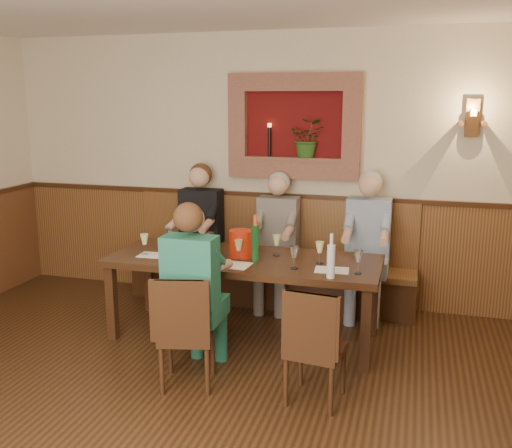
{
  "coord_description": "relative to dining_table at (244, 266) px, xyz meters",
  "views": [
    {
      "loc": [
        1.43,
        -2.8,
        2.13
      ],
      "look_at": [
        0.1,
        1.9,
        1.05
      ],
      "focal_mm": 40.0,
      "sensor_mm": 36.0,
      "label": 1
    }
  ],
  "objects": [
    {
      "name": "wine_glass_7",
      "position": [
        0.5,
        -0.21,
        0.17
      ],
      "size": [
        0.08,
        0.08,
        0.19
      ],
      "primitive_type": null,
      "color": "white",
      "rests_on": "dining_table"
    },
    {
      "name": "wine_bottle_green_a",
      "position": [
        0.13,
        -0.07,
        0.24
      ],
      "size": [
        0.08,
        0.08,
        0.41
      ],
      "rotation": [
        0.0,
        0.0,
        0.03
      ],
      "color": "#19471E",
      "rests_on": "dining_table"
    },
    {
      "name": "person_bench_right",
      "position": [
        1.0,
        0.84,
        -0.08
      ],
      "size": [
        0.43,
        0.52,
        1.44
      ],
      "color": "navy",
      "rests_on": "ground"
    },
    {
      "name": "wainscoting",
      "position": [
        0.0,
        -1.85,
        -0.09
      ],
      "size": [
        6.02,
        6.02,
        1.15
      ],
      "color": "#572D19",
      "rests_on": "ground"
    },
    {
      "name": "wine_glass_6",
      "position": [
        -0.01,
        -0.12,
        0.17
      ],
      "size": [
        0.08,
        0.08,
        0.19
      ],
      "primitive_type": null,
      "color": "#DDD684",
      "rests_on": "dining_table"
    },
    {
      "name": "person_bench_left",
      "position": [
        -0.76,
        0.84,
        -0.07
      ],
      "size": [
        0.44,
        0.54,
        1.46
      ],
      "color": "black",
      "rests_on": "ground"
    },
    {
      "name": "wine_glass_0",
      "position": [
        0.27,
        0.14,
        0.17
      ],
      "size": [
        0.08,
        0.08,
        0.19
      ],
      "primitive_type": null,
      "color": "#DDD684",
      "rests_on": "dining_table"
    },
    {
      "name": "wine_glass_5",
      "position": [
        -0.77,
        0.13,
        0.17
      ],
      "size": [
        0.08,
        0.08,
        0.19
      ],
      "primitive_type": null,
      "color": "white",
      "rests_on": "dining_table"
    },
    {
      "name": "wine_glass_4",
      "position": [
        1.02,
        -0.2,
        0.17
      ],
      "size": [
        0.08,
        0.08,
        0.19
      ],
      "primitive_type": null,
      "color": "white",
      "rests_on": "dining_table"
    },
    {
      "name": "wine_glass_3",
      "position": [
        0.68,
        -0.0,
        0.17
      ],
      "size": [
        0.08,
        0.08,
        0.19
      ],
      "primitive_type": null,
      "color": "#DDD684",
      "rests_on": "dining_table"
    },
    {
      "name": "bench",
      "position": [
        0.0,
        0.94,
        -0.35
      ],
      "size": [
        3.0,
        0.45,
        1.11
      ],
      "color": "#381E0F",
      "rests_on": "ground"
    },
    {
      "name": "dining_table",
      "position": [
        0.0,
        0.0,
        0.0
      ],
      "size": [
        2.4,
        0.9,
        0.75
      ],
      "color": "black",
      "rests_on": "ground"
    },
    {
      "name": "wine_bottle_green_b",
      "position": [
        -0.52,
        0.0,
        0.24
      ],
      "size": [
        0.1,
        0.1,
        0.4
      ],
      "rotation": [
        0.0,
        0.0,
        -0.39
      ],
      "color": "#19471E",
      "rests_on": "dining_table"
    },
    {
      "name": "wine_glass_2",
      "position": [
        -0.34,
        0.07,
        0.17
      ],
      "size": [
        0.08,
        0.08,
        0.19
      ],
      "primitive_type": null,
      "color": "white",
      "rests_on": "dining_table"
    },
    {
      "name": "room_shell",
      "position": [
        0.0,
        -1.85,
        1.21
      ],
      "size": [
        6.04,
        6.04,
        2.82
      ],
      "color": "beige",
      "rests_on": "ground"
    },
    {
      "name": "tasting_sheet_c",
      "position": [
        0.81,
        -0.17,
        0.08
      ],
      "size": [
        0.29,
        0.22,
        0.0
      ],
      "primitive_type": "cube",
      "rotation": [
        0.0,
        0.0,
        0.09
      ],
      "color": "white",
      "rests_on": "dining_table"
    },
    {
      "name": "water_bottle",
      "position": [
        0.83,
        -0.37,
        0.22
      ],
      "size": [
        0.07,
        0.07,
        0.36
      ],
      "rotation": [
        0.0,
        0.0,
        0.02
      ],
      "color": "silver",
      "rests_on": "dining_table"
    },
    {
      "name": "chair_near_left",
      "position": [
        -0.15,
        -0.98,
        -0.42
      ],
      "size": [
        0.47,
        0.47,
        0.88
      ],
      "rotation": [
        0.0,
        0.0,
        0.24
      ],
      "color": "black",
      "rests_on": "ground"
    },
    {
      "name": "person_chair_front",
      "position": [
        -0.15,
        -0.78,
        -0.1
      ],
      "size": [
        0.41,
        0.5,
        1.39
      ],
      "color": "#1A505C",
      "rests_on": "ground"
    },
    {
      "name": "tasting_sheet_d",
      "position": [
        -0.26,
        -0.28,
        0.08
      ],
      "size": [
        0.31,
        0.25,
        0.0
      ],
      "primitive_type": "cube",
      "rotation": [
        0.0,
        0.0,
        0.24
      ],
      "color": "white",
      "rests_on": "dining_table"
    },
    {
      "name": "chair_near_right",
      "position": [
        0.82,
        -0.94,
        -0.42
      ],
      "size": [
        0.43,
        0.43,
        0.86
      ],
      "rotation": [
        0.0,
        0.0,
        -0.12
      ],
      "color": "black",
      "rests_on": "ground"
    },
    {
      "name": "wine_glass_1",
      "position": [
        -0.88,
        -0.15,
        0.17
      ],
      "size": [
        0.08,
        0.08,
        0.19
      ],
      "primitive_type": null,
      "color": "#DDD684",
      "rests_on": "dining_table"
    },
    {
      "name": "tasting_sheet_a",
      "position": [
        -0.8,
        -0.15,
        0.08
      ],
      "size": [
        0.28,
        0.21,
        0.0
      ],
      "primitive_type": "cube",
      "rotation": [
        0.0,
        0.0,
        0.06
      ],
      "color": "white",
      "rests_on": "dining_table"
    },
    {
      "name": "tasting_sheet_b",
      "position": [
        -0.03,
        -0.25,
        0.08
      ],
      "size": [
        0.34,
        0.25,
        0.0
      ],
      "primitive_type": "cube",
      "rotation": [
        0.0,
        0.0,
        -0.07
      ],
      "color": "white",
      "rests_on": "dining_table"
    },
    {
      "name": "person_bench_mid",
      "position": [
        0.09,
        0.84,
        -0.1
      ],
      "size": [
        0.41,
        0.5,
        1.4
      ],
      "color": "#53504C",
      "rests_on": "ground"
    },
    {
      "name": "spittoon_bucket",
      "position": [
        -0.03,
        0.02,
        0.2
      ],
      "size": [
        0.27,
        0.27,
        0.24
      ],
      "primitive_type": "cylinder",
      "rotation": [
        0.0,
        0.0,
        0.34
      ],
      "color": "red",
      "rests_on": "dining_table"
    },
    {
      "name": "wall_niche",
      "position": [
        0.24,
        1.09,
        1.13
      ],
      "size": [
        1.36,
        0.3,
        1.06
      ],
      "color": "#570C0C",
      "rests_on": "ground"
    },
    {
      "name": "wall_sconce",
      "position": [
        1.9,
        1.08,
        1.27
      ],
      "size": [
        0.25,
        0.2,
        0.35
      ],
      "color": "#572D19",
      "rests_on": "ground"
    }
  ]
}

